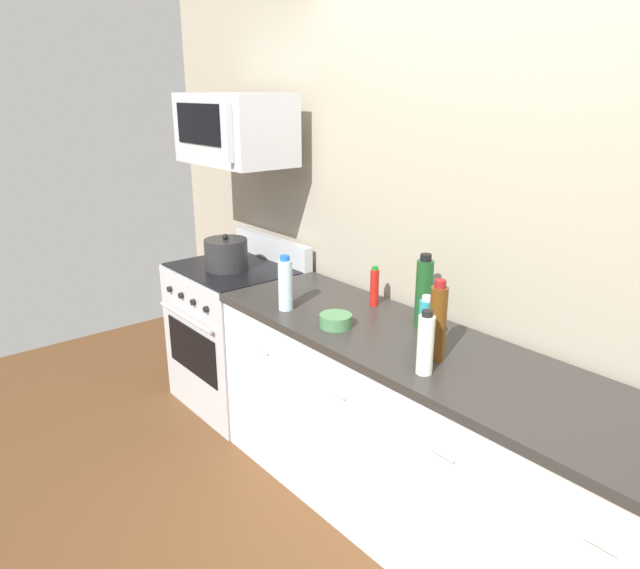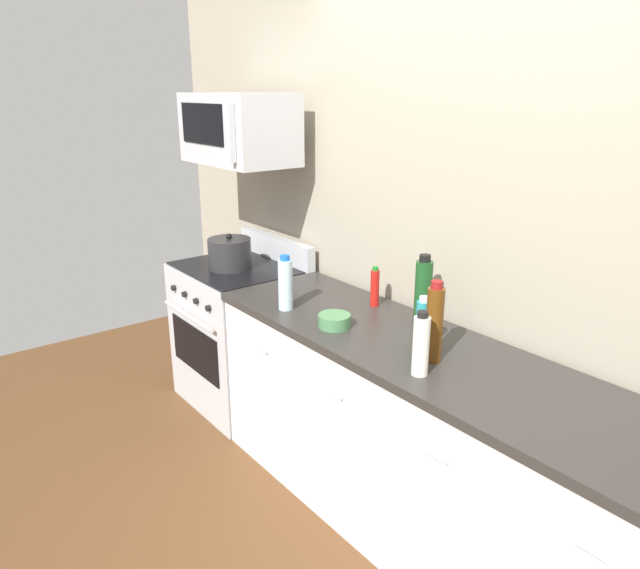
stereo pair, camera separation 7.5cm
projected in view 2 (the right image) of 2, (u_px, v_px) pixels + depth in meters
The scene contains 13 objects.
ground_plane at pixel (426, 536), 2.74m from camera, with size 6.72×6.72×0.00m, color brown.
back_wall at pixel (508, 240), 2.55m from camera, with size 5.60×0.10×2.70m, color #9E937F.
counter_unit at pixel (431, 451), 2.59m from camera, with size 2.51×0.66×0.92m.
range_oven at pixel (241, 334), 3.81m from camera, with size 0.76×0.69×1.07m.
microwave at pixel (238, 129), 3.43m from camera, with size 0.74×0.44×0.40m.
bottle_wine_green at pixel (423, 293), 2.70m from camera, with size 0.08×0.08×0.34m.
bottle_dish_soap at pixel (423, 325), 2.46m from camera, with size 0.06×0.06×0.24m.
bottle_vinegar_white at pixel (421, 345), 2.25m from camera, with size 0.06×0.06×0.26m.
bottle_wine_amber at pixel (434, 324), 2.35m from camera, with size 0.07×0.07×0.34m.
bottle_hot_sauce_red at pixel (375, 287), 2.98m from camera, with size 0.04×0.04×0.21m.
bottle_water_clear at pixel (285, 284), 2.92m from camera, with size 0.07×0.07×0.28m.
bowl_green_glaze at pixel (334, 320), 2.73m from camera, with size 0.15×0.15×0.06m.
stockpot at pixel (230, 253), 3.61m from camera, with size 0.26×0.26×0.22m.
Camera 2 is at (1.45, -1.76, 1.97)m, focal length 33.16 mm.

